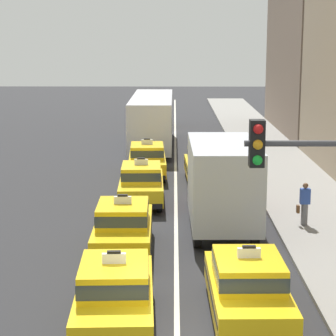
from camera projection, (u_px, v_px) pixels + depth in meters
name	position (u px, v px, depth m)	size (l,w,h in m)	color
lane_stripe_left_right	(176.00, 172.00, 34.03)	(0.14, 80.00, 0.01)	silver
sidewalk_curb	(302.00, 193.00, 29.06)	(4.00, 90.00, 0.15)	gray
taxi_left_nearest	(115.00, 293.00, 15.64)	(2.00, 4.63, 1.96)	black
taxi_left_second	(123.00, 226.00, 21.13)	(1.90, 4.59, 1.96)	black
taxi_left_third	(141.00, 183.00, 27.49)	(1.95, 4.61, 1.96)	black
taxi_left_fourth	(147.00, 160.00, 32.67)	(2.00, 4.63, 1.96)	black
bus_left_fifth	(152.00, 118.00, 41.46)	(2.54, 11.20, 3.22)	black
taxi_left_sixth	(157.00, 115.00, 51.19)	(1.83, 4.56, 1.96)	black
taxi_right_nearest	(247.00, 287.00, 16.03)	(1.91, 4.60, 1.96)	black
box_truck_right_second	(221.00, 180.00, 23.79)	(2.37, 6.99, 3.27)	black
taxi_right_third	(205.00, 165.00, 31.20)	(1.96, 4.61, 1.96)	black
pedestrian_near_crosswalk	(304.00, 204.00, 23.76)	(0.47, 0.24, 1.56)	slate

